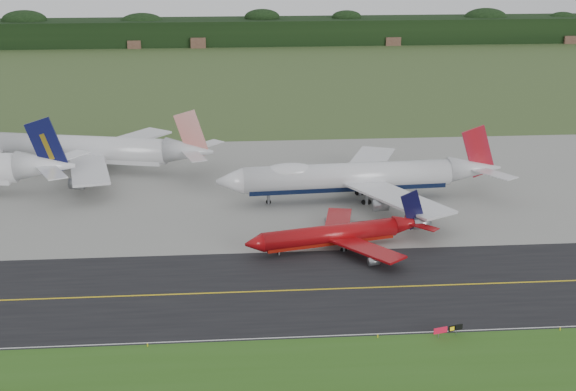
# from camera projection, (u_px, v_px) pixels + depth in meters

# --- Properties ---
(ground) EXTENTS (600.00, 600.00, 0.00)m
(ground) POSITION_uv_depth(u_px,v_px,m) (335.00, 278.00, 134.43)
(ground) COLOR #385427
(ground) RESTS_ON ground
(taxiway) EXTENTS (400.00, 32.00, 0.02)m
(taxiway) POSITION_uv_depth(u_px,v_px,m) (338.00, 289.00, 130.66)
(taxiway) COLOR black
(taxiway) RESTS_ON ground
(apron) EXTENTS (400.00, 78.00, 0.01)m
(apron) POSITION_uv_depth(u_px,v_px,m) (305.00, 184.00, 182.53)
(apron) COLOR gray
(apron) RESTS_ON ground
(taxiway_centreline) EXTENTS (400.00, 0.40, 0.00)m
(taxiway_centreline) POSITION_uv_depth(u_px,v_px,m) (338.00, 289.00, 130.65)
(taxiway_centreline) COLOR yellow
(taxiway_centreline) RESTS_ON taxiway
(taxiway_edge_line) EXTENTS (400.00, 0.25, 0.00)m
(taxiway_edge_line) POSITION_uv_depth(u_px,v_px,m) (353.00, 335.00, 116.03)
(taxiway_edge_line) COLOR silver
(taxiway_edge_line) RESTS_ON taxiway
(horizon_treeline) EXTENTS (700.00, 25.00, 12.00)m
(horizon_treeline) POSITION_uv_depth(u_px,v_px,m) (260.00, 33.00, 390.88)
(horizon_treeline) COLOR black
(horizon_treeline) RESTS_ON ground
(jet_ba_747) EXTENTS (62.15, 51.38, 15.62)m
(jet_ba_747) POSITION_uv_depth(u_px,v_px,m) (358.00, 176.00, 170.70)
(jet_ba_747) COLOR silver
(jet_ba_747) RESTS_ON ground
(jet_red_737) EXTENTS (35.32, 28.28, 9.62)m
(jet_red_737) POSITION_uv_depth(u_px,v_px,m) (340.00, 234.00, 146.45)
(jet_red_737) COLOR maroon
(jet_red_737) RESTS_ON ground
(jet_star_tail) EXTENTS (59.91, 49.21, 15.94)m
(jet_star_tail) POSITION_uv_depth(u_px,v_px,m) (91.00, 150.00, 190.67)
(jet_star_tail) COLOR silver
(jet_star_tail) RESTS_ON ground
(taxiway_sign) EXTENTS (4.54, 1.36, 1.55)m
(taxiway_sign) POSITION_uv_depth(u_px,v_px,m) (448.00, 329.00, 115.44)
(taxiway_sign) COLOR slate
(taxiway_sign) RESTS_ON ground
(edge_marker_left) EXTENTS (0.16, 0.16, 0.50)m
(edge_marker_left) POSITION_uv_depth(u_px,v_px,m) (147.00, 345.00, 112.83)
(edge_marker_left) COLOR yellow
(edge_marker_left) RESTS_ON ground
(edge_marker_center) EXTENTS (0.16, 0.16, 0.50)m
(edge_marker_center) POSITION_uv_depth(u_px,v_px,m) (378.00, 336.00, 115.28)
(edge_marker_center) COLOR yellow
(edge_marker_center) RESTS_ON ground
(edge_marker_right) EXTENTS (0.16, 0.16, 0.50)m
(edge_marker_right) POSITION_uv_depth(u_px,v_px,m) (560.00, 329.00, 117.29)
(edge_marker_right) COLOR yellow
(edge_marker_right) RESTS_ON ground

